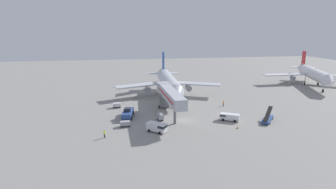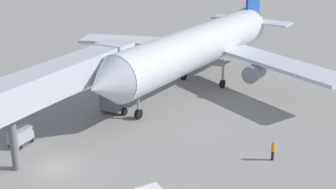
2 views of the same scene
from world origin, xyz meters
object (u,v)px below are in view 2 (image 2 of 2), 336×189
object	(u,v)px
jet_bridge	(62,81)
ground_crew_worker_midground	(273,150)
airplane_at_gate	(201,45)
baggage_cart_mid_center	(41,78)
baggage_cart_rear_left	(21,136)

from	to	relation	value
jet_bridge	ground_crew_worker_midground	size ratio (longest dim) A/B	12.29
airplane_at_gate	ground_crew_worker_midground	world-z (taller)	airplane_at_gate
baggage_cart_mid_center	baggage_cart_rear_left	xyz separation A→B (m)	(11.45, -13.59, 0.07)
baggage_cart_mid_center	baggage_cart_rear_left	size ratio (longest dim) A/B	0.98
airplane_at_gate	baggage_cart_mid_center	distance (m)	21.36
baggage_cart_mid_center	ground_crew_worker_midground	world-z (taller)	ground_crew_worker_midground
jet_bridge	baggage_cart_rear_left	world-z (taller)	jet_bridge
jet_bridge	ground_crew_worker_midground	world-z (taller)	jet_bridge
baggage_cart_mid_center	baggage_cart_rear_left	world-z (taller)	baggage_cart_rear_left
ground_crew_worker_midground	airplane_at_gate	bearing A→B (deg)	135.18
airplane_at_gate	baggage_cart_rear_left	size ratio (longest dim) A/B	16.76
airplane_at_gate	jet_bridge	bearing A→B (deg)	-99.48
airplane_at_gate	baggage_cart_rear_left	bearing A→B (deg)	-105.06
airplane_at_gate	baggage_cart_mid_center	size ratio (longest dim) A/B	17.17
jet_bridge	baggage_cart_mid_center	size ratio (longest dim) A/B	9.55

